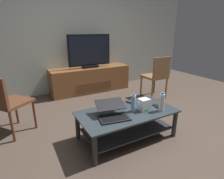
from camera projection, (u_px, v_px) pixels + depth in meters
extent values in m
plane|color=#4C3D33|center=(130.00, 135.00, 2.56)|extent=(7.68, 7.68, 0.00)
cube|color=#A8B2A8|center=(73.00, 30.00, 4.10)|extent=(6.40, 0.12, 2.80)
cube|color=#2D383D|center=(127.00, 112.00, 2.38)|extent=(1.29, 0.66, 0.02)
cube|color=#2D2D33|center=(127.00, 128.00, 2.46)|extent=(1.14, 0.58, 0.02)
cylinder|color=#2D2D33|center=(95.00, 151.00, 1.93)|extent=(0.06, 0.06, 0.38)
cylinder|color=#2D2D33|center=(175.00, 124.00, 2.48)|extent=(0.06, 0.06, 0.38)
cylinder|color=#2D2D33|center=(78.00, 127.00, 2.41)|extent=(0.06, 0.06, 0.38)
cylinder|color=#2D2D33|center=(148.00, 109.00, 2.95)|extent=(0.06, 0.06, 0.38)
cube|color=brown|center=(90.00, 79.00, 4.31)|extent=(1.85, 0.51, 0.58)
cube|color=#55351C|center=(95.00, 87.00, 4.13)|extent=(0.83, 0.01, 0.20)
cube|color=black|center=(90.00, 66.00, 4.19)|extent=(0.35, 0.20, 0.05)
cube|color=black|center=(90.00, 50.00, 4.07)|extent=(1.00, 0.04, 0.69)
cube|color=black|center=(90.00, 50.00, 4.05)|extent=(0.93, 0.01, 0.62)
cube|color=brown|center=(154.00, 76.00, 3.85)|extent=(0.45, 0.45, 0.04)
cube|color=brown|center=(162.00, 68.00, 3.61)|extent=(0.42, 0.04, 0.43)
cylinder|color=brown|center=(154.00, 84.00, 4.17)|extent=(0.04, 0.04, 0.45)
cylinder|color=brown|center=(141.00, 86.00, 4.00)|extent=(0.04, 0.04, 0.45)
cylinder|color=brown|center=(166.00, 88.00, 3.85)|extent=(0.04, 0.04, 0.45)
cylinder|color=brown|center=(152.00, 91.00, 3.68)|extent=(0.04, 0.04, 0.45)
cube|color=#59331E|center=(12.00, 102.00, 2.51)|extent=(0.62, 0.62, 0.04)
cylinder|color=#59331E|center=(35.00, 115.00, 2.68)|extent=(0.04, 0.04, 0.44)
cylinder|color=#59331E|center=(16.00, 110.00, 2.82)|extent=(0.04, 0.04, 0.44)
cylinder|color=#59331E|center=(12.00, 127.00, 2.35)|extent=(0.04, 0.04, 0.44)
cube|color=black|center=(114.00, 118.00, 2.18)|extent=(0.40, 0.29, 0.02)
cube|color=black|center=(114.00, 117.00, 2.17)|extent=(0.35, 0.23, 0.00)
cube|color=black|center=(110.00, 104.00, 2.27)|extent=(0.40, 0.29, 0.08)
cube|color=teal|center=(110.00, 104.00, 2.27)|extent=(0.36, 0.25, 0.06)
cube|color=white|center=(144.00, 104.00, 2.39)|extent=(0.13, 0.12, 0.16)
cube|color=#19D84C|center=(147.00, 110.00, 2.36)|extent=(0.08, 0.00, 0.01)
cylinder|color=silver|center=(162.00, 103.00, 2.36)|extent=(0.07, 0.07, 0.23)
cylinder|color=blue|center=(163.00, 93.00, 2.32)|extent=(0.04, 0.04, 0.02)
cylinder|color=#99C6E5|center=(133.00, 104.00, 2.34)|extent=(0.06, 0.06, 0.23)
cylinder|color=blue|center=(134.00, 95.00, 2.30)|extent=(0.03, 0.03, 0.02)
cube|color=black|center=(157.00, 106.00, 2.52)|extent=(0.08, 0.15, 0.01)
cube|color=#2D2D30|center=(131.00, 102.00, 2.64)|extent=(0.10, 0.17, 0.02)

